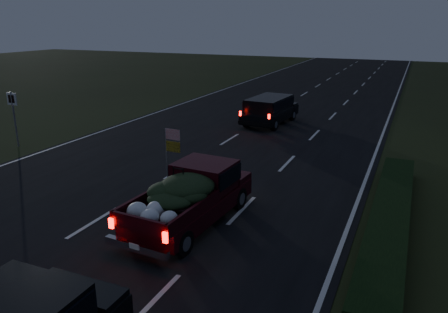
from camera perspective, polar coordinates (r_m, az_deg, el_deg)
The scene contains 6 objects.
ground at distance 13.23m, azimuth -16.68°, elevation -8.29°, with size 120.00×120.00×0.00m, color black.
road_asphalt at distance 13.23m, azimuth -16.68°, elevation -8.25°, with size 14.00×120.00×0.02m, color black.
hedge_row at distance 13.03m, azimuth 20.82°, elevation -7.68°, with size 1.00×10.00×0.60m, color black.
route_sign at distance 21.96m, azimuth -25.80°, elevation 5.40°, with size 0.55×0.08×2.50m.
pickup_truck at distance 12.37m, azimuth -4.35°, elevation -4.83°, with size 2.05×4.70×2.41m.
lead_suv at distance 24.44m, azimuth 5.98°, elevation 6.37°, with size 2.13×4.46×1.25m.
Camera 1 is at (8.04, -8.92, 5.57)m, focal length 35.00 mm.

